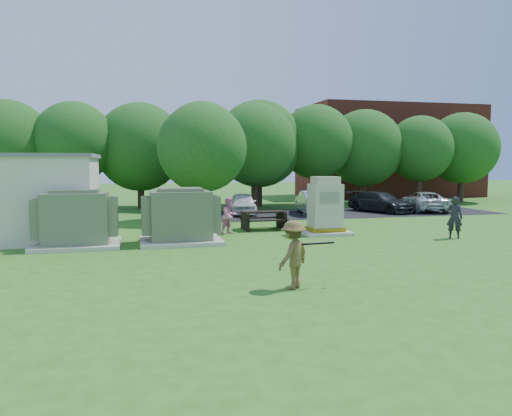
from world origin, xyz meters
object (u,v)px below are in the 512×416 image
object	(u,v)px
generator_cabinet	(325,209)
car_silver_a	(313,202)
transformer_left	(76,220)
person_at_picnic	(229,216)
person_by_generator	(455,218)
car_white	(243,204)
picnic_table	(263,218)
car_dark	(381,202)
car_silver_b	(424,201)
transformer_right	(180,217)
batter	(293,255)

from	to	relation	value
generator_cabinet	car_silver_a	bearing A→B (deg)	73.25
generator_cabinet	car_silver_a	world-z (taller)	generator_cabinet
transformer_left	person_at_picnic	distance (m)	6.22
person_by_generator	car_white	size ratio (longest dim) A/B	0.45
picnic_table	person_at_picnic	world-z (taller)	person_at_picnic
car_dark	car_silver_b	bearing A→B (deg)	-26.31
transformer_right	car_silver_b	distance (m)	18.08
picnic_table	person_at_picnic	xyz separation A→B (m)	(-1.75, -0.97, 0.26)
person_by_generator	car_silver_a	xyz separation A→B (m)	(-2.14, 10.33, -0.14)
generator_cabinet	person_by_generator	xyz separation A→B (m)	(4.55, -2.36, -0.22)
car_silver_a	generator_cabinet	bearing A→B (deg)	82.11
transformer_left	person_by_generator	distance (m)	14.45
picnic_table	batter	distance (m)	10.59
transformer_left	generator_cabinet	xyz separation A→B (m)	(9.83, 0.83, 0.09)
transformer_right	car_white	bearing A→B (deg)	64.84
person_by_generator	car_white	xyz separation A→B (m)	(-6.18, 11.09, -0.20)
batter	car_dark	xyz separation A→B (m)	(10.96, 16.38, -0.19)
generator_cabinet	car_silver_b	distance (m)	12.52
transformer_left	car_dark	bearing A→B (deg)	27.99
car_white	transformer_right	bearing A→B (deg)	-105.73
car_dark	picnic_table	bearing A→B (deg)	-170.11
transformer_left	car_silver_b	world-z (taller)	transformer_left
generator_cabinet	car_dark	size ratio (longest dim) A/B	0.56
person_at_picnic	transformer_right	bearing A→B (deg)	-173.71
transformer_left	car_dark	distance (m)	18.84
batter	car_silver_a	xyz separation A→B (m)	(6.56, 16.35, -0.12)
transformer_left	picnic_table	xyz separation A→B (m)	(7.67, 2.85, -0.45)
person_at_picnic	car_white	bearing A→B (deg)	39.65
transformer_left	car_silver_b	xyz separation A→B (m)	(19.54, 8.72, -0.36)
generator_cabinet	car_dark	xyz separation A→B (m)	(6.81, 8.02, -0.44)
picnic_table	car_white	bearing A→B (deg)	85.59
generator_cabinet	car_dark	distance (m)	10.53
car_white	car_dark	size ratio (longest dim) A/B	0.87
picnic_table	person_at_picnic	bearing A→B (deg)	-150.94
car_silver_b	car_silver_a	bearing A→B (deg)	14.49
car_white	car_silver_a	bearing A→B (deg)	-1.22
picnic_table	car_dark	world-z (taller)	car_dark
picnic_table	transformer_left	bearing A→B (deg)	-159.62
batter	car_silver_a	world-z (taller)	batter
person_by_generator	car_dark	bearing A→B (deg)	-66.25
person_by_generator	car_silver_a	size ratio (longest dim) A/B	0.40
person_at_picnic	car_silver_a	xyz separation A→B (m)	(6.30, 6.93, -0.08)
transformer_right	picnic_table	bearing A→B (deg)	35.65
transformer_right	generator_cabinet	distance (m)	6.18
batter	picnic_table	bearing A→B (deg)	-140.16
picnic_table	person_by_generator	size ratio (longest dim) A/B	1.17
transformer_right	batter	size ratio (longest dim) A/B	1.83
transformer_right	generator_cabinet	world-z (taller)	generator_cabinet
transformer_left	batter	world-z (taller)	transformer_left
batter	car_dark	world-z (taller)	batter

